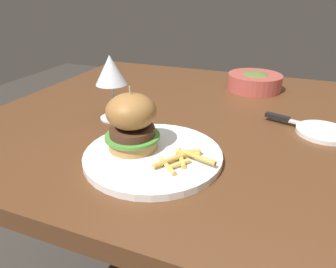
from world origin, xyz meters
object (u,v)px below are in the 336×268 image
Objects in this scene: wine_glass at (111,72)px; burger_sandwich at (132,122)px; main_plate at (153,155)px; bread_plate at (323,132)px; table_knife at (302,123)px; soup_bowl at (254,81)px.

burger_sandwich is at bearing -48.33° from wine_glass.
burger_sandwich is (-0.05, 0.00, 0.06)m from main_plate.
table_knife reaches higher than bread_plate.
bread_plate is at bearing 32.88° from burger_sandwich.
wine_glass is at bearing 139.46° from main_plate.
soup_bowl is at bearing 71.31° from burger_sandwich.
soup_bowl reaches higher than table_knife.
bread_plate is 0.70× the size of soup_bowl.
main_plate is at bearing -136.78° from table_knife.
table_knife is at bearing 38.30° from burger_sandwich.
burger_sandwich is 0.60× the size of table_knife.
soup_bowl is at bearing 50.91° from wine_glass.
main_plate reaches higher than bread_plate.
bread_plate is at bearing 10.52° from wine_glass.
table_knife is at bearing 163.11° from bread_plate.
burger_sandwich is 0.45m from bread_plate.
burger_sandwich is 0.41m from table_knife.
main_plate is 2.13× the size of burger_sandwich.
bread_plate is 0.57× the size of table_knife.
burger_sandwich reaches higher than main_plate.
burger_sandwich is at bearing -108.69° from soup_bowl.
main_plate is 2.25× the size of bread_plate.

